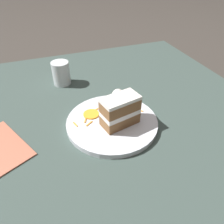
# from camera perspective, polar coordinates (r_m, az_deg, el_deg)

# --- Properties ---
(ground_plane) EXTENTS (6.00, 6.00, 0.00)m
(ground_plane) POSITION_cam_1_polar(r_m,az_deg,el_deg) (0.75, 0.02, -3.33)
(ground_plane) COLOR #38332D
(ground_plane) RESTS_ON ground
(dining_table) EXTENTS (1.10, 1.17, 0.03)m
(dining_table) POSITION_cam_1_polar(r_m,az_deg,el_deg) (0.74, 0.02, -2.48)
(dining_table) COLOR #384742
(dining_table) RESTS_ON ground
(plate) EXTENTS (0.29, 0.29, 0.02)m
(plate) POSITION_cam_1_polar(r_m,az_deg,el_deg) (0.70, 0.00, -2.72)
(plate) COLOR silver
(plate) RESTS_ON dining_table
(cake_slice) EXTENTS (0.12, 0.08, 0.10)m
(cake_slice) POSITION_cam_1_polar(r_m,az_deg,el_deg) (0.66, 2.11, 0.29)
(cake_slice) COLOR brown
(cake_slice) RESTS_ON plate
(cream_dollop) EXTENTS (0.04, 0.04, 0.06)m
(cream_dollop) POSITION_cam_1_polar(r_m,az_deg,el_deg) (0.76, 1.53, 4.14)
(cream_dollop) COLOR white
(cream_dollop) RESTS_ON plate
(orange_garnish) EXTENTS (0.05, 0.05, 0.00)m
(orange_garnish) POSITION_cam_1_polar(r_m,az_deg,el_deg) (0.72, -5.46, -0.56)
(orange_garnish) COLOR orange
(orange_garnish) RESTS_ON plate
(carrot_shreds_scatter) EXTENTS (0.24, 0.08, 0.00)m
(carrot_shreds_scatter) POSITION_cam_1_polar(r_m,az_deg,el_deg) (0.71, -3.21, -1.20)
(carrot_shreds_scatter) COLOR orange
(carrot_shreds_scatter) RESTS_ON plate
(drinking_glass) EXTENTS (0.07, 0.07, 0.09)m
(drinking_glass) POSITION_cam_1_polar(r_m,az_deg,el_deg) (0.93, -13.10, 9.50)
(drinking_glass) COLOR silver
(drinking_glass) RESTS_ON dining_table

